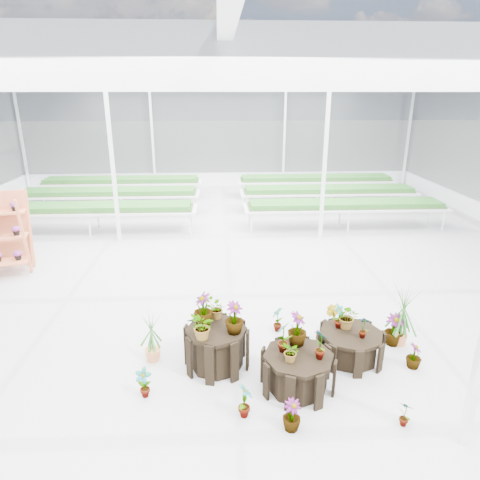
{
  "coord_description": "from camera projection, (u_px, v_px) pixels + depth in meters",
  "views": [
    {
      "loc": [
        -0.04,
        -8.13,
        4.2
      ],
      "look_at": [
        0.38,
        0.21,
        1.3
      ],
      "focal_mm": 32.0,
      "sensor_mm": 36.0,
      "label": 1
    }
  ],
  "objects": [
    {
      "name": "plinth_mid",
      "position": [
        298.0,
        371.0,
        6.33
      ],
      "size": [
        1.41,
        1.41,
        0.56
      ],
      "primitive_type": "cylinder",
      "rotation": [
        0.0,
        0.0,
        0.41
      ],
      "color": "black",
      "rests_on": "ground"
    },
    {
      "name": "steel_frame",
      "position": [
        221.0,
        198.0,
        8.32
      ],
      "size": [
        18.0,
        24.0,
        4.5
      ],
      "primitive_type": null,
      "color": "silver",
      "rests_on": "ground"
    },
    {
      "name": "plinth_tall",
      "position": [
        217.0,
        347.0,
        6.82
      ],
      "size": [
        1.19,
        1.19,
        0.68
      ],
      "primitive_type": "cylinder",
      "rotation": [
        0.0,
        0.0,
        -0.21
      ],
      "color": "black",
      "rests_on": "ground"
    },
    {
      "name": "greenhouse_shell",
      "position": [
        221.0,
        198.0,
        8.32
      ],
      "size": [
        18.0,
        24.0,
        4.5
      ],
      "primitive_type": null,
      "color": "white",
      "rests_on": "ground"
    },
    {
      "name": "nursery_plants",
      "position": [
        286.0,
        329.0,
        6.91
      ],
      "size": [
        4.65,
        2.76,
        1.29
      ],
      "color": "#265D21",
      "rests_on": "ground"
    },
    {
      "name": "ground_plane",
      "position": [
        223.0,
        301.0,
        9.05
      ],
      "size": [
        24.0,
        24.0,
        0.0
      ],
      "primitive_type": "plane",
      "color": "gray",
      "rests_on": "ground"
    },
    {
      "name": "nursery_benches",
      "position": [
        220.0,
        201.0,
        15.71
      ],
      "size": [
        16.0,
        7.0,
        0.84
      ],
      "primitive_type": null,
      "color": "silver",
      "rests_on": "ground"
    },
    {
      "name": "plinth_low",
      "position": [
        350.0,
        345.0,
        7.05
      ],
      "size": [
        1.13,
        1.13,
        0.48
      ],
      "primitive_type": "cylinder",
      "rotation": [
        0.0,
        0.0,
        -0.05
      ],
      "color": "black",
      "rests_on": "ground"
    }
  ]
}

